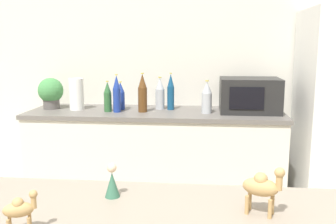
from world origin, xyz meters
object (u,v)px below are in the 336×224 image
at_px(paper_towel_roll, 76,94).
at_px(wise_man_figurine_crimson, 112,182).
at_px(camel_figurine_second, 262,186).
at_px(back_bottle_0, 121,96).
at_px(back_bottle_5, 171,92).
at_px(back_bottle_2, 108,97).
at_px(back_bottle_1, 117,94).
at_px(back_bottle_4, 160,94).
at_px(microwave, 250,95).
at_px(potted_plant, 51,92).
at_px(back_bottle_3, 207,98).
at_px(camel_figurine, 20,209).
at_px(back_bottle_6, 143,93).

height_order(paper_towel_roll, wise_man_figurine_crimson, paper_towel_roll).
xyz_separation_m(paper_towel_roll, camel_figurine_second, (1.26, -1.97, -0.00)).
distance_m(back_bottle_0, back_bottle_5, 0.43).
height_order(back_bottle_0, back_bottle_2, back_bottle_2).
bearing_deg(back_bottle_0, back_bottle_5, 4.08).
xyz_separation_m(back_bottle_1, back_bottle_5, (0.43, 0.16, 0.00)).
height_order(back_bottle_0, camel_figurine_second, back_bottle_0).
height_order(paper_towel_roll, back_bottle_4, back_bottle_4).
distance_m(back_bottle_4, back_bottle_5, 0.10).
bearing_deg(wise_man_figurine_crimson, back_bottle_5, 89.41).
bearing_deg(back_bottle_0, microwave, -1.39).
bearing_deg(wise_man_figurine_crimson, back_bottle_4, 92.14).
relative_size(potted_plant, microwave, 0.56).
xyz_separation_m(microwave, back_bottle_3, (-0.35, -0.08, -0.01)).
distance_m(paper_towel_roll, back_bottle_0, 0.37).
bearing_deg(camel_figurine, camel_figurine_second, 14.53).
bearing_deg(back_bottle_3, camel_figurine_second, -85.30).
relative_size(camel_figurine, wise_man_figurine_crimson, 1.00).
height_order(back_bottle_4, camel_figurine_second, back_bottle_4).
height_order(paper_towel_roll, camel_figurine_second, paper_towel_roll).
bearing_deg(potted_plant, back_bottle_4, 4.61).
xyz_separation_m(back_bottle_4, wise_man_figurine_crimson, (0.07, -1.99, -0.04)).
height_order(paper_towel_roll, microwave, microwave).
relative_size(paper_towel_roll, back_bottle_3, 1.00).
xyz_separation_m(back_bottle_0, camel_figurine, (0.22, -2.20, -0.00)).
relative_size(potted_plant, back_bottle_1, 0.86).
bearing_deg(paper_towel_roll, camel_figurine, -74.76).
distance_m(camel_figurine, camel_figurine_second, 0.70).
distance_m(back_bottle_1, back_bottle_2, 0.09).
bearing_deg(back_bottle_4, back_bottle_2, -158.32).
relative_size(microwave, back_bottle_2, 1.88).
bearing_deg(back_bottle_2, back_bottle_5, 15.99).
height_order(potted_plant, back_bottle_4, back_bottle_4).
relative_size(paper_towel_roll, wise_man_figurine_crimson, 2.25).
xyz_separation_m(back_bottle_2, wise_man_figurine_crimson, (0.49, -1.82, -0.03)).
distance_m(microwave, back_bottle_5, 0.66).
height_order(camel_figurine, wise_man_figurine_crimson, same).
height_order(camel_figurine_second, wise_man_figurine_crimson, camel_figurine_second).
xyz_separation_m(potted_plant, microwave, (1.69, -0.00, -0.00)).
height_order(potted_plant, back_bottle_1, back_bottle_1).
height_order(microwave, camel_figurine_second, microwave).
bearing_deg(back_bottle_2, paper_towel_roll, 167.44).
relative_size(potted_plant, back_bottle_6, 0.83).
xyz_separation_m(microwave, back_bottle_2, (-1.16, -0.09, -0.02)).
height_order(back_bottle_0, back_bottle_6, back_bottle_6).
distance_m(back_bottle_1, camel_figurine, 2.08).
bearing_deg(camel_figurine, potted_plant, 110.71).
distance_m(microwave, camel_figurine_second, 2.01).
relative_size(back_bottle_2, camel_figurine, 2.16).
height_order(back_bottle_6, camel_figurine, back_bottle_6).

